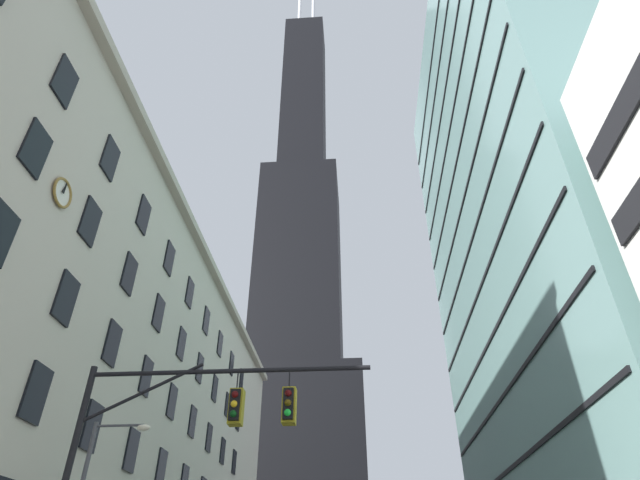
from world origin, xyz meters
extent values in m
cube|color=beige|center=(-18.71, 24.93, 13.08)|extent=(15.42, 61.85, 26.16)
cube|color=#B2A893|center=(-10.75, 24.93, 25.46)|extent=(0.70, 61.85, 0.60)
cube|color=black|center=(-10.95, 8.00, 8.20)|extent=(0.14, 1.40, 2.20)
cube|color=black|center=(-10.95, 13.00, 8.20)|extent=(0.14, 1.40, 2.20)
cube|color=black|center=(-10.95, 18.00, 8.20)|extent=(0.14, 1.40, 2.20)
cube|color=black|center=(-10.95, 23.00, 8.20)|extent=(0.14, 1.40, 2.20)
cube|color=black|center=(-10.95, 8.00, 12.40)|extent=(0.14, 1.40, 2.20)
cube|color=black|center=(-10.95, 13.00, 12.40)|extent=(0.14, 1.40, 2.20)
cube|color=black|center=(-10.95, 18.00, 12.40)|extent=(0.14, 1.40, 2.20)
cube|color=black|center=(-10.95, 23.00, 12.40)|extent=(0.14, 1.40, 2.20)
cube|color=black|center=(-10.95, 28.00, 12.40)|extent=(0.14, 1.40, 2.20)
cube|color=black|center=(-10.95, 33.00, 12.40)|extent=(0.14, 1.40, 2.20)
cube|color=black|center=(-10.95, 38.00, 12.40)|extent=(0.14, 1.40, 2.20)
cube|color=black|center=(-10.95, 43.00, 12.40)|extent=(0.14, 1.40, 2.20)
cube|color=black|center=(-10.95, 3.00, 16.60)|extent=(0.14, 1.40, 2.20)
cube|color=black|center=(-10.95, 8.00, 16.60)|extent=(0.14, 1.40, 2.20)
cube|color=black|center=(-10.95, 13.00, 16.60)|extent=(0.14, 1.40, 2.20)
cube|color=black|center=(-10.95, 18.00, 16.60)|extent=(0.14, 1.40, 2.20)
cube|color=black|center=(-10.95, 23.00, 16.60)|extent=(0.14, 1.40, 2.20)
cube|color=black|center=(-10.95, 28.00, 16.60)|extent=(0.14, 1.40, 2.20)
cube|color=black|center=(-10.95, 33.00, 16.60)|extent=(0.14, 1.40, 2.20)
cube|color=black|center=(-10.95, 38.00, 16.60)|extent=(0.14, 1.40, 2.20)
cube|color=black|center=(-10.95, 43.00, 16.60)|extent=(0.14, 1.40, 2.20)
cube|color=black|center=(-10.95, 3.00, 20.80)|extent=(0.14, 1.40, 2.20)
cube|color=black|center=(-10.95, 8.00, 20.80)|extent=(0.14, 1.40, 2.20)
cube|color=black|center=(-10.95, 13.00, 20.80)|extent=(0.14, 1.40, 2.20)
cube|color=black|center=(-10.95, 18.00, 20.80)|extent=(0.14, 1.40, 2.20)
cube|color=black|center=(-10.95, 23.00, 20.80)|extent=(0.14, 1.40, 2.20)
cube|color=black|center=(-10.95, 28.00, 20.80)|extent=(0.14, 1.40, 2.20)
cube|color=black|center=(-10.95, 33.00, 20.80)|extent=(0.14, 1.40, 2.20)
cube|color=black|center=(-10.95, 38.00, 20.80)|extent=(0.14, 1.40, 2.20)
cube|color=black|center=(-10.95, 43.00, 20.80)|extent=(0.14, 1.40, 2.20)
torus|color=olive|center=(-10.88, 5.36, 16.21)|extent=(0.13, 1.40, 1.40)
cylinder|color=silver|center=(-10.92, 5.36, 16.21)|extent=(0.05, 1.21, 1.21)
cube|color=black|center=(-10.85, 5.32, 16.37)|extent=(0.03, 0.16, 0.37)
cube|color=black|center=(-10.85, 5.36, 16.47)|extent=(0.03, 0.08, 0.54)
cube|color=black|center=(-11.08, 94.95, 65.45)|extent=(19.50, 19.50, 55.12)
cube|color=black|center=(-11.08, 94.95, 127.46)|extent=(12.54, 12.54, 68.90)
cylinder|color=silver|center=(-13.59, 94.95, 176.42)|extent=(1.20, 1.20, 29.01)
cylinder|color=silver|center=(-8.57, 94.95, 176.42)|extent=(1.20, 1.20, 29.01)
cube|color=gray|center=(18.79, 22.95, 27.12)|extent=(15.59, 34.16, 54.24)
cube|color=black|center=(10.96, 22.95, 8.00)|extent=(0.12, 33.16, 0.24)
cube|color=black|center=(10.96, 22.95, 12.00)|extent=(0.12, 33.16, 0.24)
cube|color=black|center=(10.96, 22.95, 16.00)|extent=(0.12, 33.16, 0.24)
cube|color=black|center=(10.96, 22.95, 20.00)|extent=(0.12, 33.16, 0.24)
cube|color=black|center=(10.96, 22.95, 24.00)|extent=(0.12, 33.16, 0.24)
cube|color=black|center=(10.96, 22.95, 28.00)|extent=(0.12, 33.16, 0.24)
cube|color=black|center=(10.96, 22.95, 32.00)|extent=(0.12, 33.16, 0.24)
cube|color=black|center=(10.96, 22.95, 36.00)|extent=(0.12, 33.16, 0.24)
cube|color=black|center=(10.96, 22.95, 40.00)|extent=(0.12, 33.16, 0.24)
cube|color=black|center=(10.96, 22.95, 44.00)|extent=(0.12, 33.16, 0.24)
cube|color=black|center=(10.96, 22.95, 48.00)|extent=(0.12, 33.16, 0.24)
cylinder|color=black|center=(-2.19, 3.76, 7.31)|extent=(8.61, 0.14, 0.14)
cylinder|color=black|center=(-4.77, 3.76, 6.71)|extent=(3.53, 0.10, 1.78)
cylinder|color=black|center=(-1.90, 3.76, 7.01)|extent=(0.04, 0.04, 0.60)
cube|color=black|center=(-1.90, 3.76, 6.26)|extent=(0.30, 0.30, 0.90)
cube|color=olive|center=(-1.90, 3.93, 6.26)|extent=(0.40, 0.40, 1.04)
sphere|color=#450808|center=(-1.90, 3.60, 6.54)|extent=(0.20, 0.20, 0.20)
sphere|color=yellow|center=(-1.90, 3.60, 6.26)|extent=(0.20, 0.20, 0.20)
sphere|color=#083D10|center=(-1.90, 3.60, 5.98)|extent=(0.20, 0.20, 0.20)
cylinder|color=black|center=(-0.32, 3.76, 7.01)|extent=(0.04, 0.04, 0.60)
cube|color=black|center=(-0.32, 3.76, 6.26)|extent=(0.30, 0.30, 0.90)
cube|color=olive|center=(-0.32, 3.93, 6.26)|extent=(0.40, 0.40, 1.04)
sphere|color=#450808|center=(-0.32, 3.60, 6.54)|extent=(0.20, 0.20, 0.20)
sphere|color=#4B3A08|center=(-0.32, 3.60, 6.26)|extent=(0.20, 0.20, 0.20)
sphere|color=green|center=(-0.32, 3.60, 5.98)|extent=(0.20, 0.20, 0.20)
cylinder|color=#47474C|center=(-7.92, 9.44, 7.26)|extent=(2.00, 0.10, 0.10)
ellipsoid|color=#EFE5C6|center=(-6.92, 9.44, 7.16)|extent=(0.56, 0.32, 0.24)
camera|label=1|loc=(1.70, -11.19, 1.77)|focal=28.80mm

